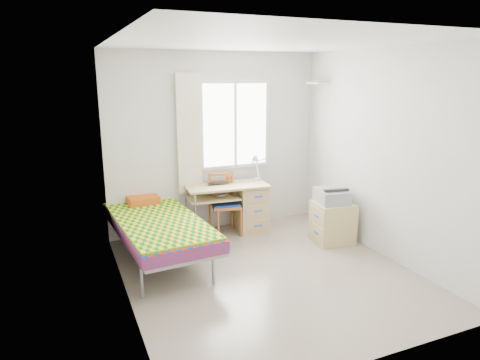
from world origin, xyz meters
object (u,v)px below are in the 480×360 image
(desk, at_px, (246,204))
(cabinet, at_px, (332,222))
(bed, at_px, (157,223))
(printer, at_px, (332,196))
(chair, at_px, (225,200))

(desk, bearing_deg, cabinet, -39.43)
(bed, height_order, desk, bed)
(bed, xyz_separation_m, printer, (2.32, -0.45, 0.22))
(chair, distance_m, printer, 1.52)
(desk, bearing_deg, chair, -175.36)
(chair, distance_m, cabinet, 1.56)
(bed, height_order, chair, chair)
(bed, bearing_deg, cabinet, -16.19)
(desk, bearing_deg, bed, -158.85)
(printer, bearing_deg, cabinet, -56.75)
(desk, height_order, chair, chair)
(bed, height_order, printer, bed)
(printer, bearing_deg, chair, 156.21)
(bed, xyz_separation_m, chair, (1.08, 0.42, 0.07))
(bed, distance_m, cabinet, 2.39)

